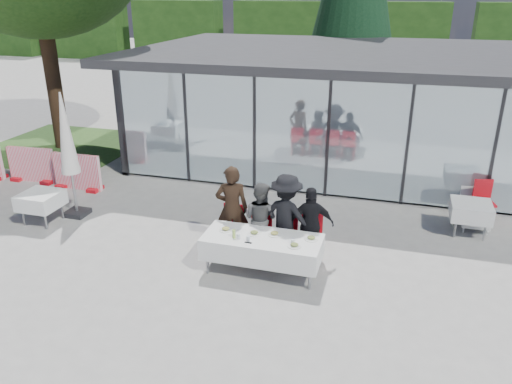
% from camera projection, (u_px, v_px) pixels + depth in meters
% --- Properties ---
extents(ground, '(90.00, 90.00, 0.00)m').
position_uv_depth(ground, '(242.00, 266.00, 9.94)').
color(ground, gray).
rests_on(ground, ground).
extents(pavilion, '(14.80, 8.80, 3.44)m').
position_uv_depth(pavilion, '(379.00, 90.00, 15.87)').
color(pavilion, gray).
rests_on(pavilion, ground).
extents(treeline, '(62.50, 2.00, 4.40)m').
position_uv_depth(treeline, '(337.00, 35.00, 34.53)').
color(treeline, '#173410').
rests_on(treeline, ground).
extents(dining_table, '(2.26, 0.96, 0.75)m').
position_uv_depth(dining_table, '(262.00, 247.00, 9.54)').
color(dining_table, silver).
rests_on(dining_table, ground).
extents(diner_a, '(0.84, 0.84, 1.85)m').
position_uv_depth(diner_a, '(232.00, 208.00, 10.27)').
color(diner_a, black).
rests_on(diner_a, ground).
extents(diner_chair_a, '(0.44, 0.44, 0.97)m').
position_uv_depth(diner_chair_a, '(232.00, 225.00, 10.43)').
color(diner_chair_a, red).
rests_on(diner_chair_a, ground).
extents(diner_b, '(0.95, 0.95, 1.56)m').
position_uv_depth(diner_b, '(260.00, 218.00, 10.17)').
color(diner_b, '#535353').
rests_on(diner_b, ground).
extents(diner_chair_b, '(0.44, 0.44, 0.97)m').
position_uv_depth(diner_chair_b, '(260.00, 229.00, 10.27)').
color(diner_chair_b, red).
rests_on(diner_chair_b, ground).
extents(diner_c, '(1.33, 1.33, 1.78)m').
position_uv_depth(diner_c, '(286.00, 217.00, 9.99)').
color(diner_c, black).
rests_on(diner_c, ground).
extents(diner_chair_c, '(0.44, 0.44, 0.97)m').
position_uv_depth(diner_chair_c, '(286.00, 232.00, 10.13)').
color(diner_chair_c, red).
rests_on(diner_chair_c, ground).
extents(diner_d, '(1.14, 1.14, 1.57)m').
position_uv_depth(diner_d, '(311.00, 224.00, 9.90)').
color(diner_d, black).
rests_on(diner_d, ground).
extents(diner_chair_d, '(0.44, 0.44, 0.97)m').
position_uv_depth(diner_chair_d, '(310.00, 235.00, 10.00)').
color(diner_chair_d, red).
rests_on(diner_chair_d, ground).
extents(plate_a, '(0.26, 0.26, 0.07)m').
position_uv_depth(plate_a, '(226.00, 229.00, 9.72)').
color(plate_a, white).
rests_on(plate_a, dining_table).
extents(plate_b, '(0.26, 0.26, 0.07)m').
position_uv_depth(plate_b, '(254.00, 233.00, 9.57)').
color(plate_b, white).
rests_on(plate_b, dining_table).
extents(plate_c, '(0.26, 0.26, 0.07)m').
position_uv_depth(plate_c, '(274.00, 234.00, 9.54)').
color(plate_c, white).
rests_on(plate_c, dining_table).
extents(plate_d, '(0.26, 0.26, 0.07)m').
position_uv_depth(plate_d, '(311.00, 238.00, 9.37)').
color(plate_d, white).
rests_on(plate_d, dining_table).
extents(plate_extra, '(0.26, 0.26, 0.07)m').
position_uv_depth(plate_extra, '(294.00, 245.00, 9.11)').
color(plate_extra, white).
rests_on(plate_extra, dining_table).
extents(juice_bottle, '(0.06, 0.06, 0.17)m').
position_uv_depth(juice_bottle, '(234.00, 234.00, 9.41)').
color(juice_bottle, '#97BD4E').
rests_on(juice_bottle, dining_table).
extents(drinking_glasses, '(1.10, 0.17, 0.10)m').
position_uv_depth(drinking_glasses, '(260.00, 239.00, 9.29)').
color(drinking_glasses, silver).
rests_on(drinking_glasses, dining_table).
extents(folded_eyeglasses, '(0.14, 0.03, 0.01)m').
position_uv_depth(folded_eyeglasses, '(248.00, 243.00, 9.24)').
color(folded_eyeglasses, black).
rests_on(folded_eyeglasses, dining_table).
extents(spare_table_left, '(0.86, 0.86, 0.74)m').
position_uv_depth(spare_table_left, '(41.00, 200.00, 11.61)').
color(spare_table_left, silver).
rests_on(spare_table_left, ground).
extents(spare_table_right, '(0.86, 0.86, 0.74)m').
position_uv_depth(spare_table_right, '(471.00, 211.00, 11.07)').
color(spare_table_right, silver).
rests_on(spare_table_right, ground).
extents(spare_chair_a, '(0.54, 0.54, 0.97)m').
position_uv_depth(spare_chair_a, '(483.00, 198.00, 11.78)').
color(spare_chair_a, red).
rests_on(spare_chair_a, ground).
extents(spare_chair_b, '(0.62, 0.62, 0.97)m').
position_uv_depth(spare_chair_b, '(453.00, 186.00, 12.50)').
color(spare_chair_b, red).
rests_on(spare_chair_b, ground).
extents(market_umbrella, '(0.50, 0.50, 3.00)m').
position_uv_depth(market_umbrella, '(67.00, 140.00, 11.48)').
color(market_umbrella, black).
rests_on(market_umbrella, ground).
extents(lounger, '(0.62, 1.34, 0.72)m').
position_uv_depth(lounger, '(473.00, 210.00, 11.80)').
color(lounger, silver).
rests_on(lounger, ground).
extents(grass_patch, '(5.00, 5.00, 0.02)m').
position_uv_depth(grass_patch, '(63.00, 147.00, 17.48)').
color(grass_patch, '#385926').
rests_on(grass_patch, ground).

